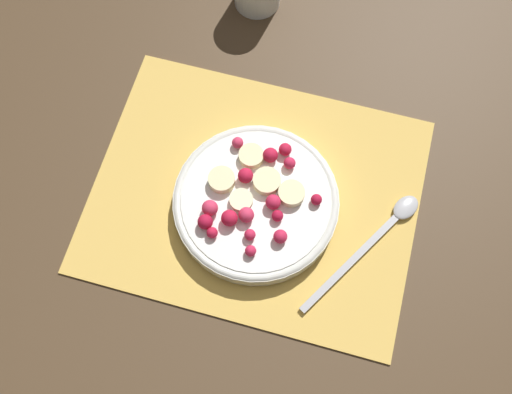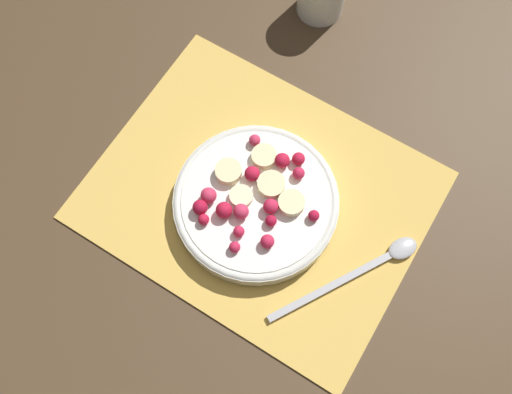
# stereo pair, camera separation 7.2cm
# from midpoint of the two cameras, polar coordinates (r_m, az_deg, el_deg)

# --- Properties ---
(ground_plane) EXTENTS (3.00, 3.00, 0.00)m
(ground_plane) POSITION_cam_midpoint_polar(r_m,az_deg,el_deg) (0.77, 3.00, -0.21)
(ground_plane) COLOR #4C3823
(placemat) EXTENTS (0.43, 0.34, 0.01)m
(placemat) POSITION_cam_midpoint_polar(r_m,az_deg,el_deg) (0.76, 3.01, -0.13)
(placemat) COLOR #E0B251
(placemat) RESTS_ON ground_plane
(fruit_bowl) EXTENTS (0.22, 0.22, 0.05)m
(fruit_bowl) POSITION_cam_midpoint_polar(r_m,az_deg,el_deg) (0.74, 2.76, -0.78)
(fruit_bowl) COLOR silver
(fruit_bowl) RESTS_ON placemat
(spoon) EXTENTS (0.13, 0.19, 0.01)m
(spoon) POSITION_cam_midpoint_polar(r_m,az_deg,el_deg) (0.75, 14.23, -6.95)
(spoon) COLOR #B2B2B7
(spoon) RESTS_ON placemat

